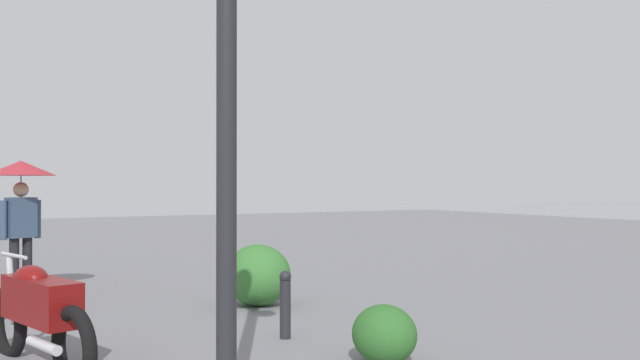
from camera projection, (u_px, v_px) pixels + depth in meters
name	position (u px, v px, depth m)	size (l,w,h in m)	color
lamppost	(227.00, 43.00, 4.69)	(0.98, 0.28, 3.96)	#232328
motorcycle	(39.00, 313.00, 6.26)	(2.13, 0.66, 1.06)	black
pedestrian	(21.00, 189.00, 10.22)	(1.00, 1.00, 2.03)	black
bollard_mid	(285.00, 303.00, 7.44)	(0.13, 0.13, 0.74)	#232328
shrub_round	(258.00, 275.00, 9.45)	(0.99, 0.89, 0.84)	#387533
shrub_wide	(384.00, 334.00, 6.38)	(0.65, 0.59, 0.55)	#2D6628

